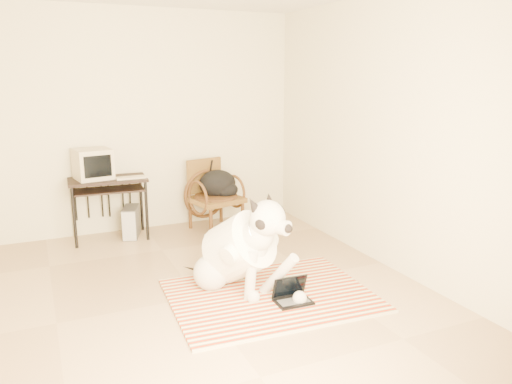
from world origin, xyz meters
TOP-DOWN VIEW (x-y plane):
  - floor at (0.00, 0.00)m, footprint 4.50×4.50m
  - wall_back at (0.00, 2.25)m, footprint 4.50×0.00m
  - wall_front at (0.00, -2.25)m, footprint 4.50×0.00m
  - wall_right at (2.00, 0.00)m, footprint 0.00×4.50m
  - rug at (0.59, -0.25)m, footprint 1.82×1.44m
  - dog at (0.39, -0.02)m, footprint 0.81×1.17m
  - laptop at (0.70, -0.45)m, footprint 0.32×0.23m
  - computer_desk at (-0.45, 1.96)m, footprint 0.91×0.54m
  - crt_monitor at (-0.59, 2.02)m, footprint 0.45×0.43m
  - desk_keyboard at (-0.20, 1.86)m, footprint 0.34×0.13m
  - pc_tower at (-0.21, 1.95)m, footprint 0.28×0.42m
  - rattan_chair at (0.81, 1.86)m, footprint 0.69×0.68m
  - backpack at (0.89, 1.85)m, footprint 0.47×0.41m
  - sneaker_left at (0.63, 1.24)m, footprint 0.25×0.33m
  - sneaker_right at (0.94, 1.00)m, footprint 0.22×0.32m

SIDE VIEW (x-z plane):
  - floor at x=0.00m, z-range 0.00..0.00m
  - rug at x=0.59m, z-range 0.00..0.02m
  - sneaker_right at x=0.94m, z-range -0.01..0.10m
  - sneaker_left at x=0.63m, z-range -0.01..0.10m
  - laptop at x=0.70m, z-range -0.03..0.18m
  - pc_tower at x=-0.21m, z-range 0.00..0.37m
  - dog at x=0.39m, z-range -0.10..0.88m
  - rattan_chair at x=0.81m, z-range 0.00..0.88m
  - backpack at x=0.89m, z-range 0.39..0.74m
  - computer_desk at x=-0.45m, z-range 0.26..1.00m
  - desk_keyboard at x=-0.20m, z-range 0.73..0.76m
  - crt_monitor at x=-0.59m, z-range 0.73..1.08m
  - wall_back at x=0.00m, z-range -0.90..3.60m
  - wall_front at x=0.00m, z-range -0.90..3.60m
  - wall_right at x=2.00m, z-range -0.90..3.60m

